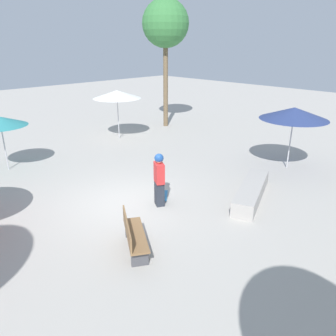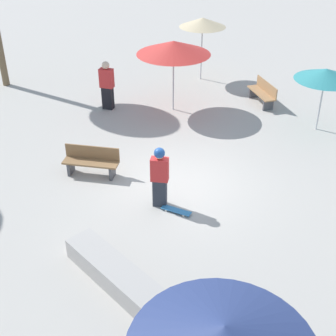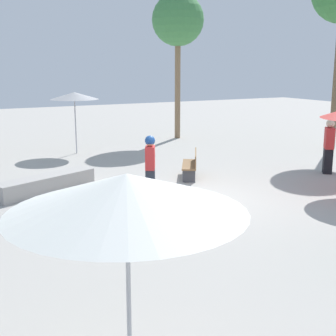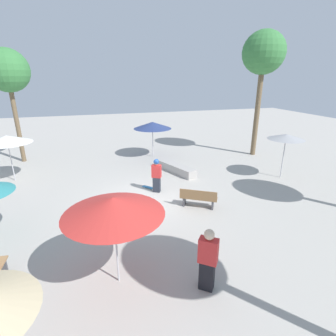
% 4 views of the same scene
% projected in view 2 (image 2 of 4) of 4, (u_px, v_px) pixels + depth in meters
% --- Properties ---
extents(ground_plane, '(60.00, 60.00, 0.00)m').
position_uv_depth(ground_plane, '(178.00, 184.00, 13.11)').
color(ground_plane, '#ADA8A0').
extents(skater_main, '(0.51, 0.44, 1.69)m').
position_uv_depth(skater_main, '(160.00, 175.00, 11.82)').
color(skater_main, '#282D38').
rests_on(skater_main, ground_plane).
extents(skateboard, '(0.69, 0.72, 0.07)m').
position_uv_depth(skateboard, '(176.00, 210.00, 11.97)').
color(skateboard, teal).
rests_on(skateboard, ground_plane).
extents(concrete_ledge, '(1.76, 3.09, 0.48)m').
position_uv_depth(concrete_ledge, '(120.00, 278.00, 9.68)').
color(concrete_ledge, '#A8A39E').
rests_on(concrete_ledge, ground_plane).
extents(bench_near, '(0.56, 1.63, 0.85)m').
position_uv_depth(bench_near, '(263.00, 93.00, 17.69)').
color(bench_near, '#47474C').
rests_on(bench_near, ground_plane).
extents(bench_far, '(1.59, 1.21, 0.85)m').
position_uv_depth(bench_far, '(91.00, 161.00, 13.35)').
color(bench_far, '#47474C').
rests_on(bench_far, ground_plane).
extents(shade_umbrella_red, '(2.62, 2.62, 2.57)m').
position_uv_depth(shade_umbrella_red, '(174.00, 48.00, 16.22)').
color(shade_umbrella_red, '#B7B7BC').
rests_on(shade_umbrella_red, ground_plane).
extents(shade_umbrella_teal, '(2.00, 2.00, 2.15)m').
position_uv_depth(shade_umbrella_teal, '(326.00, 74.00, 15.02)').
color(shade_umbrella_teal, '#B7B7BC').
rests_on(shade_umbrella_teal, ground_plane).
extents(shade_umbrella_tan, '(1.91, 1.91, 2.59)m').
position_uv_depth(shade_umbrella_tan, '(203.00, 22.00, 18.92)').
color(shade_umbrella_tan, '#B7B7BC').
rests_on(shade_umbrella_tan, ground_plane).
extents(bystander_watching, '(0.56, 0.52, 1.81)m').
position_uv_depth(bystander_watching, '(107.00, 86.00, 17.05)').
color(bystander_watching, black).
rests_on(bystander_watching, ground_plane).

